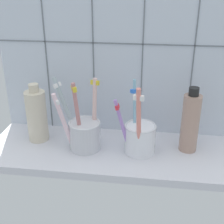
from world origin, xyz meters
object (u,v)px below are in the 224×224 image
Objects in this scene: soap_bottle at (190,122)px; toothbrush_cup_right at (139,137)px; toothbrush_cup_left at (83,132)px; ceramic_vase at (37,115)px.

toothbrush_cup_right is at bearing -165.82° from soap_bottle.
toothbrush_cup_left is 13.67cm from ceramic_vase.
toothbrush_cup_right is at bearing -0.87° from toothbrush_cup_left.
toothbrush_cup_left is at bearing 179.13° from toothbrush_cup_right.
toothbrush_cup_left reaches higher than ceramic_vase.
toothbrush_cup_left is 1.08× the size of soap_bottle.
toothbrush_cup_right is at bearing -6.97° from ceramic_vase.
toothbrush_cup_right is 13.03cm from soap_bottle.
toothbrush_cup_right reaches higher than soap_bottle.
soap_bottle reaches higher than ceramic_vase.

